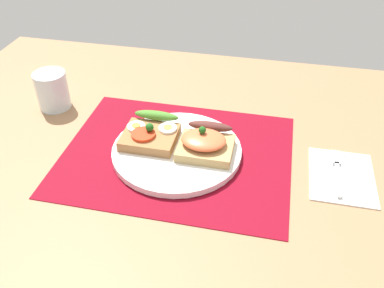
{
  "coord_description": "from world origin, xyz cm",
  "views": [
    {
      "loc": [
        16.15,
        -60.82,
        50.92
      ],
      "look_at": [
        3.0,
        0.0,
        3.06
      ],
      "focal_mm": 38.97,
      "sensor_mm": 36.0,
      "label": 1
    }
  ],
  "objects_px": {
    "napkin": "(342,175)",
    "drinking_glass": "(52,90)",
    "plate": "(177,151)",
    "sandwich_egg_tomato": "(151,133)",
    "sandwich_salmon": "(205,143)",
    "fork": "(337,171)"
  },
  "relations": [
    {
      "from": "napkin",
      "to": "drinking_glass",
      "type": "distance_m",
      "value": 0.63
    },
    {
      "from": "plate",
      "to": "drinking_glass",
      "type": "relative_size",
      "value": 2.97
    },
    {
      "from": "sandwich_egg_tomato",
      "to": "sandwich_salmon",
      "type": "distance_m",
      "value": 0.11
    },
    {
      "from": "napkin",
      "to": "plate",
      "type": "bearing_deg",
      "value": -179.41
    },
    {
      "from": "napkin",
      "to": "drinking_glass",
      "type": "relative_size",
      "value": 1.74
    },
    {
      "from": "plate",
      "to": "fork",
      "type": "xyz_separation_m",
      "value": [
        0.3,
        0.01,
        -0.0
      ]
    },
    {
      "from": "sandwich_salmon",
      "to": "drinking_glass",
      "type": "bearing_deg",
      "value": 163.61
    },
    {
      "from": "drinking_glass",
      "to": "sandwich_salmon",
      "type": "bearing_deg",
      "value": -16.39
    },
    {
      "from": "plate",
      "to": "sandwich_egg_tomato",
      "type": "bearing_deg",
      "value": 162.62
    },
    {
      "from": "sandwich_salmon",
      "to": "sandwich_egg_tomato",
      "type": "bearing_deg",
      "value": 172.79
    },
    {
      "from": "napkin",
      "to": "drinking_glass",
      "type": "bearing_deg",
      "value": 170.11
    },
    {
      "from": "plate",
      "to": "napkin",
      "type": "height_order",
      "value": "plate"
    },
    {
      "from": "plate",
      "to": "drinking_glass",
      "type": "height_order",
      "value": "drinking_glass"
    },
    {
      "from": "sandwich_salmon",
      "to": "napkin",
      "type": "distance_m",
      "value": 0.26
    },
    {
      "from": "plate",
      "to": "fork",
      "type": "height_order",
      "value": "plate"
    },
    {
      "from": "fork",
      "to": "sandwich_egg_tomato",
      "type": "bearing_deg",
      "value": 178.31
    },
    {
      "from": "sandwich_egg_tomato",
      "to": "drinking_glass",
      "type": "distance_m",
      "value": 0.27
    },
    {
      "from": "napkin",
      "to": "sandwich_egg_tomato",
      "type": "bearing_deg",
      "value": 177.71
    },
    {
      "from": "sandwich_egg_tomato",
      "to": "drinking_glass",
      "type": "relative_size",
      "value": 1.26
    },
    {
      "from": "plate",
      "to": "napkin",
      "type": "bearing_deg",
      "value": 0.59
    },
    {
      "from": "sandwich_egg_tomato",
      "to": "napkin",
      "type": "bearing_deg",
      "value": -2.29
    },
    {
      "from": "drinking_glass",
      "to": "napkin",
      "type": "bearing_deg",
      "value": -9.89
    }
  ]
}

